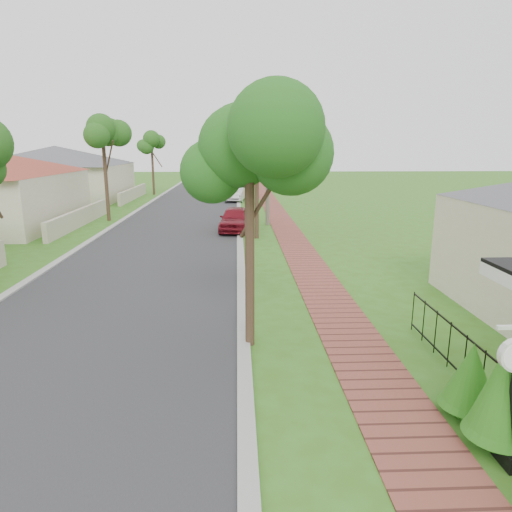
# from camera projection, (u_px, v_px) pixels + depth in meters

# --- Properties ---
(ground) EXTENTS (160.00, 160.00, 0.00)m
(ground) POSITION_uv_depth(u_px,v_px,m) (207.00, 430.00, 7.43)
(ground) COLOR #396518
(ground) RESTS_ON ground
(road) EXTENTS (7.00, 120.00, 0.02)m
(road) POSITION_uv_depth(u_px,v_px,m) (177.00, 226.00, 26.74)
(road) COLOR #28282B
(road) RESTS_ON ground
(kerb_right) EXTENTS (0.30, 120.00, 0.10)m
(kerb_right) POSITION_uv_depth(u_px,v_px,m) (239.00, 225.00, 26.88)
(kerb_right) COLOR #9E9E99
(kerb_right) RESTS_ON ground
(kerb_left) EXTENTS (0.30, 120.00, 0.10)m
(kerb_left) POSITION_uv_depth(u_px,v_px,m) (114.00, 226.00, 26.59)
(kerb_left) COLOR #9E9E99
(kerb_left) RESTS_ON ground
(sidewalk) EXTENTS (1.50, 120.00, 0.03)m
(sidewalk) POSITION_uv_depth(u_px,v_px,m) (283.00, 225.00, 26.99)
(sidewalk) COLOR brown
(sidewalk) RESTS_ON ground
(picket_fence) EXTENTS (0.03, 8.02, 1.00)m
(picket_fence) POSITION_uv_depth(u_px,v_px,m) (504.00, 394.00, 7.50)
(picket_fence) COLOR black
(picket_fence) RESTS_ON ground
(street_trees) EXTENTS (10.70, 37.65, 5.89)m
(street_trees) POSITION_uv_depth(u_px,v_px,m) (189.00, 146.00, 32.34)
(street_trees) COLOR #382619
(street_trees) RESTS_ON ground
(hedge_row) EXTENTS (0.91, 3.47, 1.85)m
(hedge_row) POSITION_uv_depth(u_px,v_px,m) (511.00, 414.00, 6.56)
(hedge_row) COLOR #125E14
(hedge_row) RESTS_ON ground
(far_house_grey) EXTENTS (15.56, 15.56, 4.60)m
(far_house_grey) POSITION_uv_depth(u_px,v_px,m) (57.00, 172.00, 39.32)
(far_house_grey) COLOR beige
(far_house_grey) RESTS_ON ground
(parked_car_red) EXTENTS (1.87, 3.96, 1.31)m
(parked_car_red) POSITION_uv_depth(u_px,v_px,m) (235.00, 219.00, 24.86)
(parked_car_red) COLOR maroon
(parked_car_red) RESTS_ON ground
(parked_car_white) EXTENTS (2.05, 4.46, 1.42)m
(parked_car_white) POSITION_uv_depth(u_px,v_px,m) (236.00, 192.00, 38.85)
(parked_car_white) COLOR white
(parked_car_white) RESTS_ON ground
(near_tree) EXTENTS (2.13, 2.13, 5.48)m
(near_tree) POSITION_uv_depth(u_px,v_px,m) (249.00, 153.00, 9.64)
(near_tree) COLOR #382619
(near_tree) RESTS_ON ground
(utility_pole) EXTENTS (1.20, 0.24, 7.41)m
(utility_pole) POSITION_uv_depth(u_px,v_px,m) (268.00, 160.00, 26.07)
(utility_pole) COLOR #6E6656
(utility_pole) RESTS_ON ground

